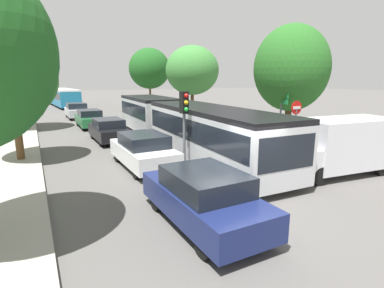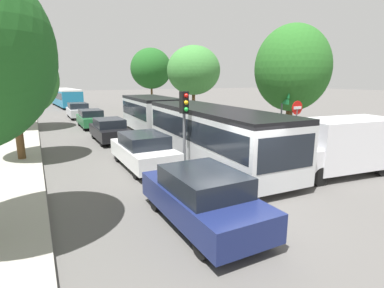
% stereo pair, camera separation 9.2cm
% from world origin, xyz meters
% --- Properties ---
extents(ground_plane, '(200.00, 200.00, 0.00)m').
position_xyz_m(ground_plane, '(0.00, 0.00, 0.00)').
color(ground_plane, '#565451').
extents(kerb_strip_left, '(3.20, 49.57, 0.14)m').
position_xyz_m(kerb_strip_left, '(-7.10, 19.79, 0.07)').
color(kerb_strip_left, '#9E998E').
rests_on(kerb_strip_left, ground).
extents(articulated_bus, '(3.35, 17.61, 2.60)m').
position_xyz_m(articulated_bus, '(1.76, 8.49, 1.50)').
color(articulated_bus, silver).
rests_on(articulated_bus, ground).
extents(city_bus_rear, '(3.39, 11.67, 2.48)m').
position_xyz_m(city_bus_rear, '(-1.60, 39.57, 1.43)').
color(city_bus_rear, teal).
rests_on(city_bus_rear, ground).
extents(queued_car_navy, '(1.90, 4.43, 1.54)m').
position_xyz_m(queued_car_navy, '(-1.77, -0.33, 0.78)').
color(queued_car_navy, navy).
rests_on(queued_car_navy, ground).
extents(queued_car_white, '(1.90, 4.43, 1.54)m').
position_xyz_m(queued_car_white, '(-1.43, 5.59, 0.78)').
color(queued_car_white, white).
rests_on(queued_car_white, ground).
extents(queued_car_black, '(1.79, 4.19, 1.45)m').
position_xyz_m(queued_car_black, '(-1.51, 12.06, 0.74)').
color(queued_car_black, black).
rests_on(queued_car_black, ground).
extents(queued_car_green, '(1.80, 4.19, 1.45)m').
position_xyz_m(queued_car_green, '(-1.60, 18.35, 0.74)').
color(queued_car_green, '#236638').
rests_on(queued_car_green, ground).
extents(queued_car_silver, '(1.89, 4.41, 1.53)m').
position_xyz_m(queued_car_silver, '(-1.73, 25.09, 0.77)').
color(queued_car_silver, '#B7BABF').
rests_on(queued_car_silver, ground).
extents(white_van, '(5.20, 2.54, 2.31)m').
position_xyz_m(white_van, '(5.52, 0.87, 1.24)').
color(white_van, silver).
rests_on(white_van, ground).
extents(traffic_light, '(0.36, 0.38, 3.40)m').
position_xyz_m(traffic_light, '(-0.06, 4.20, 2.50)').
color(traffic_light, '#56595E').
rests_on(traffic_light, ground).
extents(no_entry_sign, '(0.70, 0.08, 2.82)m').
position_xyz_m(no_entry_sign, '(6.18, 4.01, 1.88)').
color(no_entry_sign, '#56595E').
rests_on(no_entry_sign, ground).
extents(direction_sign_post, '(0.41, 1.37, 3.60)m').
position_xyz_m(direction_sign_post, '(7.21, 6.13, 2.57)').
color(direction_sign_post, '#56595E').
rests_on(direction_sign_post, ground).
extents(tree_left_mid, '(3.99, 3.99, 5.72)m').
position_xyz_m(tree_left_mid, '(-6.40, 9.30, 3.79)').
color(tree_left_mid, '#51381E').
rests_on(tree_left_mid, ground).
extents(tree_left_far, '(5.03, 5.03, 7.74)m').
position_xyz_m(tree_left_far, '(-6.88, 19.49, 5.27)').
color(tree_left_far, '#51381E').
rests_on(tree_left_far, ground).
extents(tree_right_near, '(4.48, 4.48, 7.09)m').
position_xyz_m(tree_right_near, '(8.42, 6.72, 4.50)').
color(tree_right_near, '#51381E').
rests_on(tree_right_near, ground).
extents(tree_right_mid, '(5.14, 5.14, 7.03)m').
position_xyz_m(tree_right_mid, '(8.41, 19.40, 4.68)').
color(tree_right_mid, '#51381E').
rests_on(tree_right_mid, ground).
extents(tree_right_far, '(5.08, 5.08, 7.63)m').
position_xyz_m(tree_right_far, '(7.76, 29.53, 5.13)').
color(tree_right_far, '#51381E').
rests_on(tree_right_far, ground).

